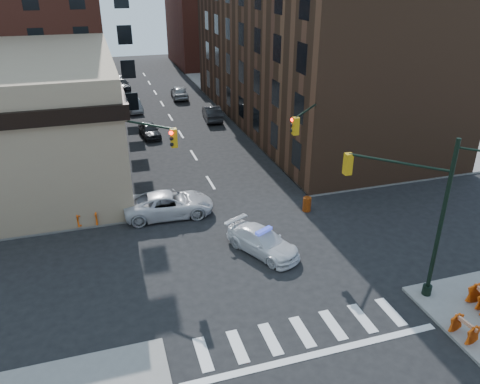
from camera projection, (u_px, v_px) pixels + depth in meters
ground at (253, 252)px, 26.52m from camera, size 140.00×140.00×0.00m
sidewalk_ne at (340, 92)px, 60.88m from camera, size 34.00×54.50×0.15m
commercial_row_ne at (305, 53)px, 46.39m from camera, size 14.00×34.00×14.00m
filler_nw at (28, 16)px, 72.27m from camera, size 20.00×18.00×16.00m
filler_ne at (222, 26)px, 77.70m from camera, size 16.00×16.00×12.00m
signal_pole_se at (418, 208)px, 21.39m from camera, size 5.40×5.27×8.00m
signal_pole_nw at (132, 159)px, 27.70m from camera, size 3.58×3.67×8.00m
signal_pole_ne at (312, 140)px, 30.83m from camera, size 3.67×3.58×8.00m
tree_ne_near at (242, 85)px, 49.45m from camera, size 3.00×3.00×4.85m
tree_ne_far at (222, 71)px, 56.35m from camera, size 3.00×3.00×4.85m
police_car at (263, 242)px, 26.23m from camera, size 3.80×5.02×1.35m
pickup at (169, 204)px, 30.17m from camera, size 5.86×2.91×1.60m
parked_car_wnear at (149, 130)px, 44.49m from camera, size 1.99×4.07×1.34m
parked_car_wfar at (134, 106)px, 52.53m from camera, size 1.77×4.20×1.35m
parked_car_wdeep at (121, 84)px, 62.08m from camera, size 2.36×5.08×1.43m
parked_car_enear at (212, 113)px, 49.46m from camera, size 2.07×4.83×1.55m
parked_car_efar at (179, 92)px, 57.83m from camera, size 2.23×4.86×1.62m
pedestrian_a at (59, 204)px, 29.51m from camera, size 0.77×0.58×1.91m
pedestrian_b at (21, 213)px, 28.56m from camera, size 0.94×0.76×1.82m
pedestrian_c at (16, 212)px, 28.77m from camera, size 1.02×0.95×1.69m
barrel_road at (307, 204)px, 30.85m from camera, size 0.70×0.70×0.97m
barrel_bank at (143, 214)px, 29.68m from camera, size 0.69×0.69×0.96m
barricade_se_b at (464, 329)px, 19.98m from camera, size 0.75×1.24×0.87m
barricade_nw_a at (85, 217)px, 28.92m from camera, size 1.41×0.92×0.97m
barricade_nw_b at (89, 217)px, 28.92m from camera, size 1.37×0.85×0.96m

